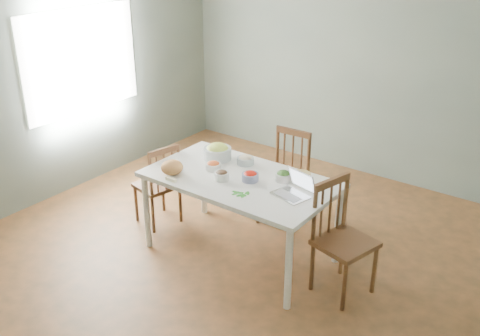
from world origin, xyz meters
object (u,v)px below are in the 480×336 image
Objects in this scene: dining_table at (240,217)px; bowl_squash at (218,151)px; chair_far at (283,179)px; chair_left at (157,183)px; chair_right at (345,241)px; bread_boule at (172,167)px; laptop at (291,185)px.

bowl_squash reaches higher than dining_table.
chair_left is (-1.07, -0.79, -0.04)m from chair_far.
chair_right is 1.58m from bowl_squash.
chair_left is at bearing 106.27° from chair_right.
bread_boule is at bearing -118.69° from chair_far.
laptop reaches higher than bread_boule.
dining_table is 6.43× the size of bowl_squash.
chair_far is 1.10× the size of chair_left.
bread_boule is (-0.56, -0.31, 0.48)m from dining_table.
chair_far is at bearing 70.83° from chair_right.
chair_left is 3.01× the size of laptop.
chair_far is at bearing 139.92° from laptop.
chair_left is 4.37× the size of bread_boule.
chair_far is 0.98× the size of chair_right.
laptop is at bearing -14.24° from bowl_squash.
chair_right is (1.09, -0.72, 0.01)m from chair_far.
chair_right is at bearing 2.97° from dining_table.
laptop is (1.65, -0.02, 0.47)m from chair_left.
chair_right reaches higher than dining_table.
bread_boule reaches higher than chair_left.
bowl_squash is at bearing 98.11° from chair_right.
chair_far is 4.80× the size of bread_boule.
laptop reaches higher than bowl_squash.
chair_left is 1.71m from laptop.
bowl_squash is at bearing 77.41° from bread_boule.
bread_boule is at bearing -102.59° from bowl_squash.
bread_boule is at bearing 72.63° from chair_left.
chair_right is 4.92× the size of bread_boule.
bread_boule is (0.52, -0.29, 0.43)m from chair_left.
chair_right is (1.08, 0.06, 0.10)m from dining_table.
chair_left is 0.89× the size of chair_right.
bread_boule is at bearing -151.10° from dining_table.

